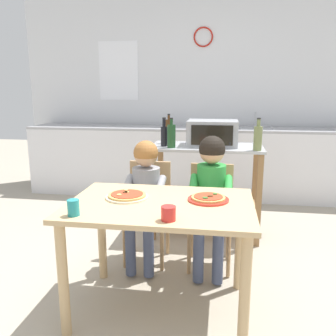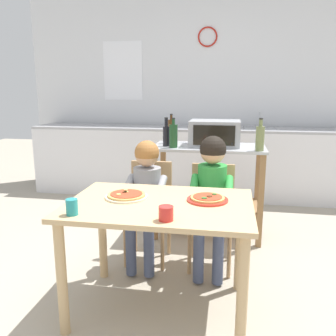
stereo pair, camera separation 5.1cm
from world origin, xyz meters
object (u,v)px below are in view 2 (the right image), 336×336
Objects in this scene: child_in_green_shirt at (212,187)px; pizza_plate_cream at (126,196)px; bottle_squat_spirits at (260,138)px; dining_chair_right at (212,208)px; bottle_brown_beer at (171,131)px; bottle_tall_green_wine at (173,136)px; dining_table at (160,220)px; toaster_oven at (215,133)px; bottle_clear_vinegar at (166,135)px; pizza_plate_red_rimmed at (208,199)px; drinking_cup_red at (166,213)px; child_in_grey_shirt at (146,187)px; kitchen_island_cart at (208,176)px; dining_chair_left at (149,204)px; drinking_cup_teal at (72,207)px.

child_in_green_shirt is 3.85× the size of pizza_plate_cream.
bottle_squat_spirits is 0.77m from dining_chair_right.
bottle_brown_beer reaches higher than bottle_squat_spirits.
bottle_tall_green_wine is at bearing 123.43° from child_in_green_shirt.
dining_table is at bearing -14.84° from pizza_plate_cream.
toaster_oven is at bearing -12.31° from bottle_brown_beer.
dining_table is (0.18, -1.21, -0.37)m from bottle_clear_vinegar.
pizza_plate_cream is 0.52m from pizza_plate_red_rimmed.
bottle_tall_green_wine is 3.41× the size of drinking_cup_red.
child_in_grey_shirt is at bearing 111.51° from dining_table.
dining_chair_right reaches higher than drinking_cup_red.
kitchen_island_cart is at bearing 58.43° from child_in_grey_shirt.
dining_chair_left is at bearing 177.76° from dining_chair_right.
dining_chair_right is 0.65m from pizza_plate_red_rimmed.
dining_table is at bearing -99.47° from kitchen_island_cart.
bottle_brown_beer is 1.02m from child_in_green_shirt.
dining_chair_left is at bearing 107.96° from drinking_cup_red.
bottle_brown_beer is 1.06× the size of pizza_plate_cream.
pizza_plate_red_rimmed is at bearing -69.98° from bottle_tall_green_wine.
dining_chair_left reaches higher than drinking_cup_red.
dining_table is 4.16× the size of pizza_plate_cream.
child_in_green_shirt is 1.13m from drinking_cup_teal.
bottle_tall_green_wine is 0.33× the size of dining_chair_right.
toaster_oven is 0.47× the size of child_in_grey_shirt.
pizza_plate_red_rimmed is at bearing -89.99° from dining_chair_right.
dining_chair_left is (-0.05, -0.52, -0.51)m from bottle_clear_vinegar.
bottle_brown_beer is 3.60× the size of drinking_cup_red.
drinking_cup_teal is (-0.20, -0.88, 0.12)m from child_in_grey_shirt.
bottle_brown_beer is at bearing 81.19° from drinking_cup_teal.
kitchen_island_cart is at bearing 85.58° from drinking_cup_red.
dining_chair_right reaches higher than pizza_plate_cream.
child_in_green_shirt is 0.48m from pizza_plate_red_rimmed.
pizza_plate_cream is at bearing -109.72° from kitchen_island_cart.
pizza_plate_cream is at bearing -96.74° from bottle_tall_green_wine.
drinking_cup_teal is at bearing -113.24° from toaster_oven.
child_in_grey_shirt is at bearing -121.57° from kitchen_island_cart.
bottle_squat_spirits is at bearing 55.18° from child_in_green_shirt.
bottle_squat_spirits is 1.40m from pizza_plate_cream.
bottle_clear_vinegar is (-0.01, -0.21, -0.01)m from bottle_brown_beer.
bottle_tall_green_wine is at bearing 176.74° from bottle_squat_spirits.
child_in_green_shirt is at bearing 90.01° from pizza_plate_red_rimmed.
bottle_tall_green_wine is 1.50m from drinking_cup_teal.
dining_chair_left is 0.81× the size of child_in_grey_shirt.
toaster_oven is 1.65× the size of bottle_squat_spirits.
drinking_cup_red is (-0.19, -0.97, 0.29)m from dining_chair_right.
pizza_plate_red_rimmed is (0.07, -1.22, 0.16)m from kitchen_island_cart.
bottle_clear_vinegar is at bearing -165.71° from toaster_oven.
bottle_squat_spirits is 1.11× the size of pizza_plate_red_rimmed.
child_in_grey_shirt is at bearing 89.97° from pizza_plate_cream.
bottle_clear_vinegar is 0.33× the size of dining_chair_left.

